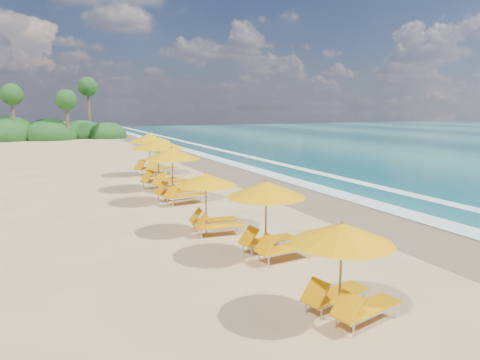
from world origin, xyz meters
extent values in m
plane|color=tan|center=(0.00, 0.00, 0.00)|extent=(160.00, 160.00, 0.00)
cube|color=olive|center=(4.00, 0.00, 0.01)|extent=(4.00, 160.00, 0.01)
cube|color=white|center=(5.50, 0.00, 0.03)|extent=(1.20, 160.00, 0.01)
cube|color=white|center=(8.50, 0.00, 0.02)|extent=(0.80, 160.00, 0.01)
cylinder|color=olive|center=(-2.09, -9.16, 0.95)|extent=(0.05, 0.05, 1.90)
cone|color=#EE9E05|center=(-2.09, -9.16, 1.74)|extent=(2.32, 2.32, 0.38)
sphere|color=olive|center=(-2.09, -9.16, 1.96)|extent=(0.07, 0.07, 0.07)
cylinder|color=olive|center=(-1.73, -5.47, 1.04)|extent=(0.05, 0.05, 2.09)
cone|color=#EE9E05|center=(-1.73, -5.47, 1.91)|extent=(2.33, 2.33, 0.42)
sphere|color=olive|center=(-1.73, -5.47, 2.14)|extent=(0.07, 0.07, 0.07)
cylinder|color=olive|center=(-2.37, -2.56, 0.97)|extent=(0.05, 0.05, 1.94)
cone|color=#EE9E05|center=(-2.37, -2.56, 1.78)|extent=(2.21, 2.21, 0.39)
sphere|color=olive|center=(-2.37, -2.56, 1.99)|extent=(0.07, 0.07, 0.07)
cylinder|color=olive|center=(-2.12, 2.25, 1.16)|extent=(0.06, 0.06, 2.33)
cone|color=#EE9E05|center=(-2.12, 2.25, 2.13)|extent=(2.76, 2.76, 0.47)
sphere|color=olive|center=(-2.12, 2.25, 2.39)|extent=(0.08, 0.08, 0.08)
cylinder|color=olive|center=(-1.92, 5.44, 1.26)|extent=(0.06, 0.06, 2.53)
cone|color=#EE9E05|center=(-1.92, 5.44, 2.31)|extent=(3.36, 3.36, 0.51)
sphere|color=olive|center=(-1.92, 5.44, 2.59)|extent=(0.09, 0.09, 0.09)
cylinder|color=olive|center=(-1.25, 10.24, 1.24)|extent=(0.06, 0.06, 2.48)
cone|color=#EE9E05|center=(-1.25, 10.24, 2.27)|extent=(3.44, 3.44, 0.50)
sphere|color=olive|center=(-1.25, 10.24, 2.55)|extent=(0.09, 0.09, 0.09)
ellipsoid|color=#163D14|center=(-6.00, 45.00, 0.62)|extent=(6.40, 6.40, 4.16)
ellipsoid|color=#163D14|center=(-11.00, 46.00, 0.70)|extent=(7.20, 7.20, 4.68)
ellipsoid|color=#163D14|center=(-2.00, 47.00, 0.55)|extent=(5.60, 5.60, 3.64)
ellipsoid|color=#163D14|center=(1.00, 45.00, 0.49)|extent=(5.00, 5.00, 3.25)
cylinder|color=brown|center=(-4.00, 43.00, 2.50)|extent=(0.36, 0.36, 5.00)
sphere|color=#163D14|center=(-4.00, 43.00, 5.00)|extent=(2.60, 2.60, 2.60)
cylinder|color=brown|center=(-10.00, 44.00, 2.80)|extent=(0.36, 0.36, 5.60)
sphere|color=#163D14|center=(-10.00, 44.00, 5.60)|extent=(2.60, 2.60, 2.60)
cylinder|color=brown|center=(-1.00, 47.00, 3.40)|extent=(0.36, 0.36, 6.80)
sphere|color=#163D14|center=(-1.00, 47.00, 6.80)|extent=(2.60, 2.60, 2.60)
camera|label=1|loc=(-7.04, -15.44, 4.04)|focal=32.47mm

